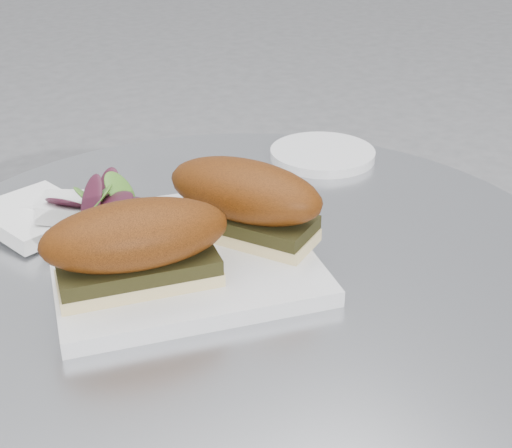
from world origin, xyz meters
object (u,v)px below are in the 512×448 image
Objects in this scene: sandwich_left at (136,243)px; sandwich_right at (244,199)px; saucer at (322,154)px; plate at (179,255)px.

sandwich_left and sandwich_right have the same top height.
sandwich_left is 0.39m from saucer.
sandwich_right is (0.13, 0.03, 0.00)m from sandwich_left.
saucer is at bearing 96.43° from sandwich_right.
saucer is at bearing 40.94° from sandwich_left.
sandwich_right is at bearing -10.29° from plate.
saucer is at bearing 27.97° from plate.
plate is at bearing 47.51° from sandwich_left.
sandwich_left is at bearing -150.52° from saucer.
sandwich_right reaches higher than saucer.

